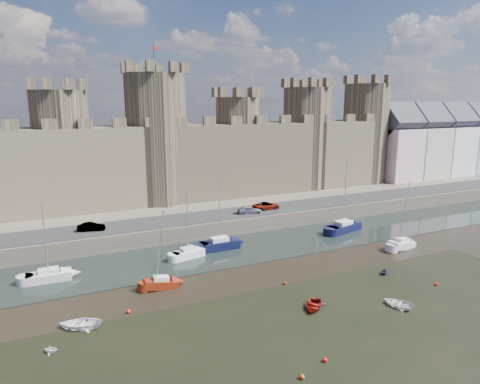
{
  "coord_description": "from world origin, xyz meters",
  "views": [
    {
      "loc": [
        -17.4,
        -28.58,
        20.8
      ],
      "look_at": [
        6.34,
        22.0,
        8.87
      ],
      "focal_mm": 32.0,
      "sensor_mm": 36.0,
      "label": 1
    }
  ],
  "objects_px": {
    "sailboat_3": "(344,227)",
    "car_3": "(266,206)",
    "sailboat_4": "(161,283)",
    "sailboat_2": "(188,253)",
    "sailboat_5": "(401,244)",
    "sailboat_0": "(49,275)",
    "sailboat_1": "(220,244)",
    "car_2": "(250,210)",
    "car_1": "(91,227)"
  },
  "relations": [
    {
      "from": "sailboat_0",
      "to": "sailboat_1",
      "type": "distance_m",
      "value": 22.43
    },
    {
      "from": "car_1",
      "to": "sailboat_5",
      "type": "bearing_deg",
      "value": -103.06
    },
    {
      "from": "sailboat_2",
      "to": "sailboat_5",
      "type": "height_order",
      "value": "sailboat_5"
    },
    {
      "from": "sailboat_0",
      "to": "sailboat_5",
      "type": "xyz_separation_m",
      "value": [
        46.22,
        -9.08,
        -0.03
      ]
    },
    {
      "from": "car_3",
      "to": "sailboat_5",
      "type": "height_order",
      "value": "sailboat_5"
    },
    {
      "from": "sailboat_3",
      "to": "sailboat_4",
      "type": "height_order",
      "value": "sailboat_3"
    },
    {
      "from": "car_3",
      "to": "sailboat_1",
      "type": "relative_size",
      "value": 0.42
    },
    {
      "from": "car_3",
      "to": "car_1",
      "type": "bearing_deg",
      "value": 90.46
    },
    {
      "from": "car_3",
      "to": "sailboat_1",
      "type": "distance_m",
      "value": 15.43
    },
    {
      "from": "car_1",
      "to": "sailboat_2",
      "type": "distance_m",
      "value": 15.12
    },
    {
      "from": "sailboat_5",
      "to": "sailboat_3",
      "type": "bearing_deg",
      "value": 93.11
    },
    {
      "from": "sailboat_3",
      "to": "sailboat_5",
      "type": "distance_m",
      "value": 10.32
    },
    {
      "from": "sailboat_1",
      "to": "sailboat_4",
      "type": "distance_m",
      "value": 14.18
    },
    {
      "from": "sailboat_1",
      "to": "sailboat_5",
      "type": "relative_size",
      "value": 1.14
    },
    {
      "from": "car_3",
      "to": "sailboat_5",
      "type": "bearing_deg",
      "value": -149.86
    },
    {
      "from": "car_2",
      "to": "sailboat_2",
      "type": "bearing_deg",
      "value": 137.76
    },
    {
      "from": "sailboat_1",
      "to": "sailboat_4",
      "type": "height_order",
      "value": "sailboat_1"
    },
    {
      "from": "car_1",
      "to": "sailboat_0",
      "type": "bearing_deg",
      "value": 161.66
    },
    {
      "from": "car_2",
      "to": "sailboat_1",
      "type": "bearing_deg",
      "value": 146.27
    },
    {
      "from": "car_2",
      "to": "sailboat_3",
      "type": "bearing_deg",
      "value": -107.47
    },
    {
      "from": "car_1",
      "to": "sailboat_4",
      "type": "distance_m",
      "value": 18.61
    },
    {
      "from": "sailboat_2",
      "to": "sailboat_5",
      "type": "distance_m",
      "value": 30.44
    },
    {
      "from": "sailboat_1",
      "to": "sailboat_4",
      "type": "relative_size",
      "value": 1.24
    },
    {
      "from": "car_3",
      "to": "sailboat_2",
      "type": "xyz_separation_m",
      "value": [
        -17.53,
        -10.2,
        -2.39
      ]
    },
    {
      "from": "sailboat_3",
      "to": "sailboat_2",
      "type": "bearing_deg",
      "value": 167.84
    },
    {
      "from": "car_2",
      "to": "sailboat_5",
      "type": "bearing_deg",
      "value": -125.17
    },
    {
      "from": "sailboat_3",
      "to": "sailboat_4",
      "type": "xyz_separation_m",
      "value": [
        -32.36,
        -8.46,
        -0.16
      ]
    },
    {
      "from": "car_1",
      "to": "sailboat_0",
      "type": "height_order",
      "value": "sailboat_0"
    },
    {
      "from": "sailboat_0",
      "to": "sailboat_2",
      "type": "height_order",
      "value": "sailboat_2"
    },
    {
      "from": "sailboat_2",
      "to": "sailboat_3",
      "type": "xyz_separation_m",
      "value": [
        26.59,
        0.7,
        0.07
      ]
    },
    {
      "from": "sailboat_2",
      "to": "sailboat_3",
      "type": "relative_size",
      "value": 0.84
    },
    {
      "from": "car_1",
      "to": "sailboat_0",
      "type": "xyz_separation_m",
      "value": [
        -6.04,
        -10.12,
        -2.38
      ]
    },
    {
      "from": "sailboat_4",
      "to": "sailboat_5",
      "type": "relative_size",
      "value": 0.92
    },
    {
      "from": "sailboat_3",
      "to": "car_3",
      "type": "bearing_deg",
      "value": 120.0
    },
    {
      "from": "sailboat_1",
      "to": "sailboat_5",
      "type": "distance_m",
      "value": 26.12
    },
    {
      "from": "sailboat_1",
      "to": "sailboat_2",
      "type": "relative_size",
      "value": 1.19
    },
    {
      "from": "sailboat_0",
      "to": "sailboat_4",
      "type": "xyz_separation_m",
      "value": [
        11.48,
        -7.5,
        -0.06
      ]
    },
    {
      "from": "car_2",
      "to": "car_3",
      "type": "bearing_deg",
      "value": -56.22
    },
    {
      "from": "car_2",
      "to": "car_3",
      "type": "height_order",
      "value": "car_3"
    },
    {
      "from": "car_3",
      "to": "sailboat_0",
      "type": "bearing_deg",
      "value": 106.53
    },
    {
      "from": "sailboat_0",
      "to": "sailboat_3",
      "type": "xyz_separation_m",
      "value": [
        43.84,
        0.96,
        0.1
      ]
    },
    {
      "from": "sailboat_2",
      "to": "sailboat_4",
      "type": "relative_size",
      "value": 1.04
    },
    {
      "from": "sailboat_1",
      "to": "sailboat_3",
      "type": "xyz_separation_m",
      "value": [
        21.47,
        -0.61,
        -0.02
      ]
    },
    {
      "from": "car_1",
      "to": "sailboat_1",
      "type": "relative_size",
      "value": 0.34
    },
    {
      "from": "sailboat_0",
      "to": "sailboat_3",
      "type": "distance_m",
      "value": 43.85
    },
    {
      "from": "car_3",
      "to": "sailboat_4",
      "type": "xyz_separation_m",
      "value": [
        -23.3,
        -17.96,
        -2.48
      ]
    },
    {
      "from": "car_1",
      "to": "sailboat_3",
      "type": "bearing_deg",
      "value": -91.13
    },
    {
      "from": "car_1",
      "to": "car_2",
      "type": "bearing_deg",
      "value": -79.82
    },
    {
      "from": "sailboat_1",
      "to": "sailboat_2",
      "type": "bearing_deg",
      "value": -166.3
    },
    {
      "from": "sailboat_0",
      "to": "car_3",
      "type": "bearing_deg",
      "value": 18.73
    }
  ]
}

